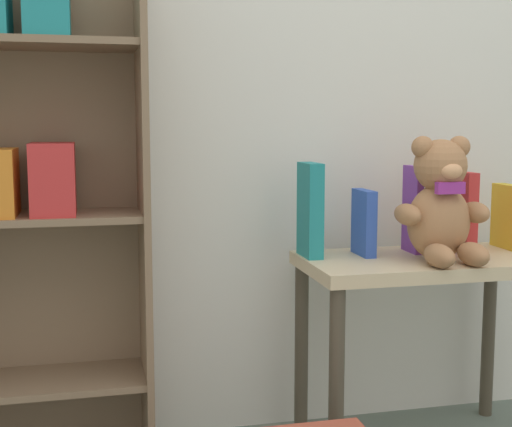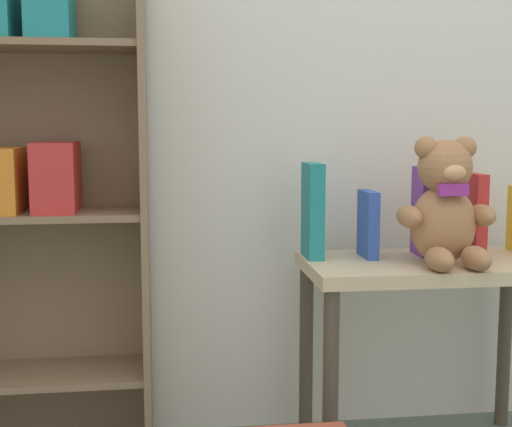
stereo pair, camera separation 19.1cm
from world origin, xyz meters
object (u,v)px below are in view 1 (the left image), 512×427
Objects in this scene: bookshelf_side at (26,183)px; book_standing_red at (464,212)px; display_table at (423,289)px; book_standing_teal at (310,210)px; book_standing_purple at (412,209)px; book_standing_blue at (364,223)px; book_standing_yellow at (509,217)px; teddy_bear at (441,205)px.

bookshelf_side reaches higher than book_standing_red.
display_table is 2.58× the size of book_standing_teal.
book_standing_teal is 1.05× the size of book_standing_purple.
book_standing_blue is 0.16m from book_standing_purple.
display_table is at bearing -14.72° from book_standing_teal.
bookshelf_side is at bearing 173.16° from display_table.
book_standing_teal is at bearing -179.44° from book_standing_yellow.
book_standing_teal is 0.46m from book_standing_red.
book_standing_teal is 0.16m from book_standing_blue.
display_table is at bearing -157.58° from book_standing_red.
book_standing_teal is at bearing 178.36° from book_standing_red.
book_standing_purple reaches higher than book_standing_red.
display_table is 2.00× the size of teddy_bear.
book_standing_red is (0.14, 0.12, -0.04)m from teddy_bear.
bookshelf_side is 1.07m from book_standing_purple.
teddy_bear is 1.46× the size of book_standing_red.
bookshelf_side reaches higher than book_standing_teal.
book_standing_purple is 1.31× the size of book_standing_yellow.
bookshelf_side is 1.22m from book_standing_red.
bookshelf_side is 1.10m from teddy_bear.
teddy_bear is at bearing -80.94° from book_standing_purple.
teddy_bear reaches higher than book_standing_teal.
book_standing_blue is at bearing -177.86° from book_standing_yellow.
display_table is 0.39m from book_standing_teal.
bookshelf_side is 7.39× the size of book_standing_blue.
bookshelf_side is 5.48× the size of book_standing_purple.
display_table is at bearing -6.84° from bookshelf_side.
bookshelf_side reaches higher than book_standing_blue.
book_standing_teal reaches higher than book_standing_red.
bookshelf_side is at bearing 179.44° from book_standing_purple.
book_standing_teal is at bearing 156.74° from teddy_bear.
display_table is at bearing -22.26° from book_standing_blue.
book_standing_purple reaches higher than display_table.
book_standing_purple is 0.15m from book_standing_red.
bookshelf_side is 0.92m from book_standing_blue.
book_standing_purple is 0.31m from book_standing_yellow.
book_standing_teal is at bearing 175.13° from book_standing_blue.
book_standing_purple is at bearing 96.95° from teddy_bear.
book_standing_purple is (1.06, -0.05, -0.09)m from bookshelf_side.
book_standing_teal is 1.42× the size of book_standing_blue.
bookshelf_side reaches higher than book_standing_yellow.
book_standing_yellow is (0.29, 0.13, -0.06)m from teddy_bear.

